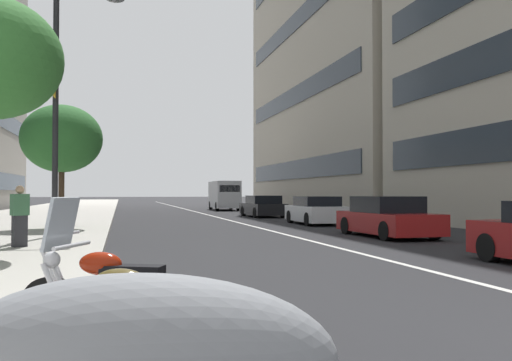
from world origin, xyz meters
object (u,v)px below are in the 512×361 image
Objects in this scene: car_lead_in_lane at (316,211)px; pedestrian_on_plaza at (20,216)px; motorcycle_far_end_row at (135,325)px; street_tree_by_lamp_post at (62,139)px; delivery_van_ahead at (224,195)px; car_following_behind at (263,207)px; car_mid_block_traffic at (387,218)px; motorcycle_second_in_row at (114,299)px; street_lamp_with_banners at (66,86)px.

pedestrian_on_plaza reaches higher than car_lead_in_lane.
street_tree_by_lamp_post is (17.50, 2.32, 3.13)m from motorcycle_far_end_row.
pedestrian_on_plaza is (-9.78, 11.46, 0.28)m from car_lead_in_lane.
delivery_van_ahead is (41.82, -8.58, 0.90)m from motorcycle_far_end_row.
pedestrian_on_plaza is (-18.12, 11.04, 0.29)m from car_following_behind.
car_following_behind is 21.22m from pedestrian_on_plaza.
pedestrian_on_plaza reaches higher than car_mid_block_traffic.
motorcycle_far_end_row is 10.45m from pedestrian_on_plaza.
delivery_van_ahead is at bearing -24.14° from street_tree_by_lamp_post.
delivery_van_ahead is at bearing -78.24° from motorcycle_second_in_row.
car_mid_block_traffic reaches higher than car_following_behind.
street_lamp_with_banners reaches higher than delivery_van_ahead.
car_following_behind is 15.52m from street_tree_by_lamp_post.
motorcycle_second_in_row is at bearing -59.51° from motorcycle_far_end_row.
car_lead_in_lane is (18.63, -9.07, 0.22)m from motorcycle_second_in_row.
pedestrian_on_plaza is (-3.38, 0.76, -3.96)m from street_lamp_with_banners.
motorcycle_far_end_row is 0.42× the size of street_tree_by_lamp_post.
car_mid_block_traffic is 1.05× the size of car_lead_in_lane.
car_lead_in_lane is at bearing -77.89° from street_tree_by_lamp_post.
car_mid_block_traffic is 29.44m from delivery_van_ahead.
car_mid_block_traffic is 0.76× the size of delivery_van_ahead.
car_following_behind is at bearing 3.38° from car_lead_in_lane.
delivery_van_ahead reaches higher than car_lead_in_lane.
motorcycle_second_in_row is 16.67m from street_tree_by_lamp_post.
street_tree_by_lamp_post is (-2.41, 11.21, 2.93)m from car_lead_in_lane.
motorcycle_second_in_row is at bearing 169.24° from delivery_van_ahead.
delivery_van_ahead is 1.22× the size of street_tree_by_lamp_post.
pedestrian_on_plaza reaches higher than motorcycle_far_end_row.
car_mid_block_traffic is 7.51m from car_lead_in_lane.
motorcycle_far_end_row is 0.48× the size of car_lead_in_lane.
motorcycle_second_in_row is 0.47× the size of car_lead_in_lane.
motorcycle_far_end_row is 0.35× the size of delivery_van_ahead.
car_following_behind is at bearing -84.37° from motorcycle_far_end_row.
street_tree_by_lamp_post is 7.84m from pedestrian_on_plaza.
car_lead_in_lane is 0.73× the size of delivery_van_ahead.
motorcycle_far_end_row reaches higher than motorcycle_second_in_row.
car_lead_in_lane is (7.51, -0.18, -0.01)m from car_mid_block_traffic.
motorcycle_far_end_row is at bearing 169.84° from delivery_van_ahead.
car_following_behind is at bearing -34.92° from street_lamp_with_banners.
pedestrian_on_plaza is at bearing 162.06° from delivery_van_ahead.
street_lamp_with_banners is (-6.40, 10.70, 4.24)m from car_lead_in_lane.
car_following_behind is (15.85, 0.23, -0.02)m from car_mid_block_traffic.
motorcycle_far_end_row is 14.33m from street_lamp_with_banners.
motorcycle_second_in_row is 0.42× the size of street_tree_by_lamp_post.
car_mid_block_traffic is 2.87× the size of pedestrian_on_plaza.
motorcycle_far_end_row is 0.45× the size of car_following_behind.
motorcycle_second_in_row is 28.33m from car_following_behind.
street_lamp_with_banners is at bearing 161.28° from delivery_van_ahead.
car_lead_in_lane reaches higher than motorcycle_second_in_row.
motorcycle_far_end_row is 29.49m from car_following_behind.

